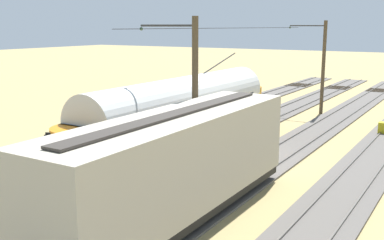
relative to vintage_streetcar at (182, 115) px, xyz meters
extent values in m
plane|color=#9E8956|center=(-2.27, -1.92, -2.26)|extent=(220.00, 220.00, 0.00)
cube|color=#56514C|center=(-9.09, -1.92, -2.21)|extent=(2.80, 80.00, 0.10)
cube|color=#59544C|center=(-8.37, -1.92, -2.12)|extent=(0.07, 80.00, 0.08)
cube|color=#59544C|center=(-9.81, -1.92, -2.12)|extent=(0.07, 80.00, 0.08)
cube|color=#56514C|center=(-4.54, -1.92, -2.21)|extent=(2.80, 80.00, 0.10)
cube|color=#59544C|center=(-3.83, -1.92, -2.12)|extent=(0.07, 80.00, 0.08)
cube|color=#59544C|center=(-5.26, -1.92, -2.12)|extent=(0.07, 80.00, 0.08)
cube|color=#2D2316|center=(-4.54, -33.92, -2.16)|extent=(2.50, 0.24, 0.08)
cube|color=#2D2316|center=(-4.54, -33.27, -2.16)|extent=(2.50, 0.24, 0.08)
cube|color=#2D2316|center=(-4.54, -32.62, -2.16)|extent=(2.50, 0.24, 0.08)
cube|color=#2D2316|center=(-4.54, -31.97, -2.16)|extent=(2.50, 0.24, 0.08)
cube|color=#2D2316|center=(-4.54, -31.32, -2.16)|extent=(2.50, 0.24, 0.08)
cube|color=#56514C|center=(0.00, -1.92, -2.21)|extent=(2.80, 80.00, 0.10)
cube|color=#59544C|center=(0.72, -1.92, -2.12)|extent=(0.07, 80.00, 0.08)
cube|color=#59544C|center=(-0.72, -1.92, -2.12)|extent=(0.07, 80.00, 0.08)
cube|color=#2D2316|center=(0.00, -33.92, -2.16)|extent=(2.50, 0.24, 0.08)
cube|color=#2D2316|center=(0.00, -33.27, -2.16)|extent=(2.50, 0.24, 0.08)
cube|color=#2D2316|center=(0.00, -32.62, -2.16)|extent=(2.50, 0.24, 0.08)
cube|color=#2D2316|center=(0.00, -31.97, -2.16)|extent=(2.50, 0.24, 0.08)
cube|color=#2D2316|center=(0.00, -31.32, -2.16)|extent=(2.50, 0.24, 0.08)
cube|color=#56514C|center=(4.54, -1.92, -2.21)|extent=(2.80, 80.00, 0.10)
cube|color=#59544C|center=(5.26, -1.92, -2.12)|extent=(0.07, 80.00, 0.08)
cube|color=#59544C|center=(3.83, -1.92, -2.12)|extent=(0.07, 80.00, 0.08)
cube|color=#2D2316|center=(4.54, -33.92, -2.16)|extent=(2.50, 0.24, 0.08)
cube|color=#2D2316|center=(4.54, -33.27, -2.16)|extent=(2.50, 0.24, 0.08)
cube|color=#2D2316|center=(4.54, -32.62, -2.16)|extent=(2.50, 0.24, 0.08)
cube|color=#2D2316|center=(4.54, -31.97, -2.16)|extent=(2.50, 0.24, 0.08)
cube|color=#2D2316|center=(4.54, -31.32, -2.16)|extent=(2.50, 0.24, 0.08)
cube|color=orange|center=(0.00, -0.01, -1.56)|extent=(2.65, 15.09, 0.55)
cube|color=orange|center=(0.00, -0.01, -0.81)|extent=(2.55, 15.09, 0.95)
cube|color=yellow|center=(0.00, -0.01, 0.19)|extent=(2.55, 15.09, 1.05)
cylinder|color=silver|center=(0.00, -0.01, 0.72)|extent=(2.65, 14.79, 2.65)
cylinder|color=orange|center=(0.00, 7.49, -0.56)|extent=(2.55, 2.55, 2.55)
cylinder|color=orange|center=(0.00, -7.50, -0.56)|extent=(2.55, 2.55, 2.55)
cube|color=black|center=(0.00, 8.62, 0.46)|extent=(1.63, 0.08, 0.36)
cube|color=black|center=(0.00, 8.66, 0.14)|extent=(1.73, 0.06, 0.80)
cube|color=black|center=(1.29, -0.01, 0.19)|extent=(0.04, 12.68, 0.80)
cube|color=black|center=(-1.30, -0.01, 0.19)|extent=(0.04, 12.68, 0.80)
cylinder|color=silver|center=(0.00, 8.75, -0.81)|extent=(0.24, 0.06, 0.24)
cube|color=gray|center=(0.00, 8.69, -1.73)|extent=(1.94, 0.12, 0.20)
cylinder|color=black|center=(0.00, -4.26, 2.53)|extent=(0.07, 4.00, 1.03)
cylinder|color=black|center=(0.72, 4.82, -1.70)|extent=(0.10, 0.76, 0.76)
cylinder|color=black|center=(-0.72, 4.82, -1.70)|extent=(0.10, 0.76, 0.76)
cylinder|color=black|center=(0.72, -4.84, -1.70)|extent=(0.10, 0.76, 0.76)
cylinder|color=black|center=(-0.72, -4.84, -1.70)|extent=(0.10, 0.76, 0.76)
cube|color=#B2A893|center=(-4.54, 7.47, 0.07)|extent=(2.90, 12.57, 3.20)
cube|color=#332D28|center=(-4.54, 7.47, 1.73)|extent=(0.70, 11.31, 0.08)
cube|color=black|center=(-4.54, 7.47, -1.73)|extent=(2.70, 12.57, 0.36)
cube|color=black|center=(-3.06, 7.47, -0.19)|extent=(0.06, 2.20, 2.56)
cylinder|color=black|center=(-3.83, 3.07, -1.66)|extent=(0.10, 0.84, 0.84)
cylinder|color=black|center=(-5.26, 3.07, -1.66)|extent=(0.10, 0.84, 0.84)
cylinder|color=#4C3D28|center=(-2.89, -16.25, 1.44)|extent=(0.28, 0.28, 7.40)
cylinder|color=#2D2D2D|center=(-1.44, -16.25, 4.73)|extent=(2.89, 0.10, 0.10)
sphere|color=#334733|center=(0.00, -16.25, 4.58)|extent=(0.16, 0.16, 0.16)
cylinder|color=#4C3D28|center=(-2.89, 3.46, 1.44)|extent=(0.28, 0.28, 7.40)
cylinder|color=#2D2D2D|center=(-1.44, 3.46, 4.73)|extent=(2.89, 0.10, 0.10)
sphere|color=#334733|center=(0.00, 3.46, 4.58)|extent=(0.16, 0.16, 0.16)
cylinder|color=black|center=(0.00, -6.40, 4.58)|extent=(0.03, 23.70, 0.03)
cylinder|color=black|center=(-1.44, -16.25, 4.73)|extent=(2.89, 0.02, 0.02)
cube|color=#2D2316|center=(6.96, 1.49, -2.17)|extent=(0.24, 2.40, 0.18)
cube|color=#2D2316|center=(7.26, 1.49, -2.17)|extent=(0.24, 2.40, 0.18)
cube|color=#2D2316|center=(7.56, 1.49, -2.17)|extent=(0.24, 2.40, 0.18)
cube|color=#2D2316|center=(7.26, 1.19, -1.99)|extent=(2.40, 0.24, 0.18)
cube|color=#2D2316|center=(7.26, 1.49, -1.99)|extent=(2.40, 0.24, 0.18)
cube|color=#2D2316|center=(7.26, 1.79, -1.99)|extent=(2.40, 0.24, 0.18)
cube|color=#2D2316|center=(6.96, 1.49, -1.81)|extent=(0.24, 2.40, 0.18)
cube|color=#2D2316|center=(7.26, 1.49, -1.81)|extent=(0.24, 2.40, 0.18)
cube|color=#2D2316|center=(7.56, 1.49, -1.81)|extent=(0.24, 2.40, 0.18)
camera|label=1|loc=(-13.34, 20.79, 4.72)|focal=43.63mm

